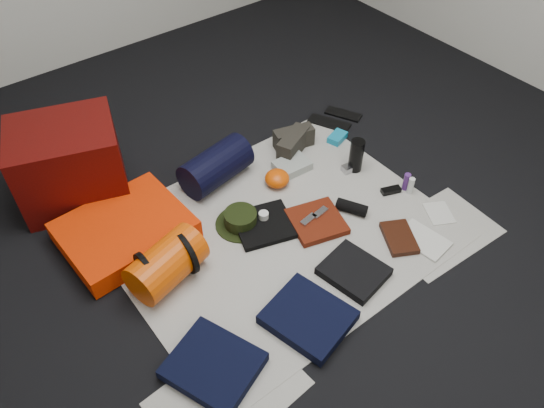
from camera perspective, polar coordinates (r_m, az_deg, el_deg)
floor at (r=2.74m, az=0.86°, el=-3.23°), size 4.50×4.50×0.02m
newspaper_mat at (r=2.73m, az=0.86°, el=-3.04°), size 1.60×1.30×0.01m
newspaper_sheet_front_left at (r=2.26m, az=-4.71°, el=-19.64°), size 0.61×0.44×0.00m
newspaper_sheet_front_right at (r=2.86m, az=17.51°, el=-2.86°), size 0.60×0.43×0.00m
red_cabinet at (r=2.98m, az=-20.96°, el=4.10°), size 0.64×0.59×0.44m
sleeping_pad at (r=2.76m, az=-15.52°, el=-2.75°), size 0.62×0.52×0.11m
stuff_sack at (r=2.51m, az=-11.26°, el=-6.31°), size 0.40×0.30×0.21m
sack_strap_left at (r=2.48m, az=-13.26°, el=-7.34°), size 0.02×0.22×0.22m
sack_strap_right at (r=2.53m, az=-9.31°, el=-5.22°), size 0.02×0.22×0.22m
navy_duffel at (r=2.95m, az=-6.05°, el=4.08°), size 0.43×0.28×0.21m
boonie_brim at (r=2.76m, az=-3.36°, el=-2.13°), size 0.35×0.35×0.01m
boonie_crown at (r=2.74m, az=-3.40°, el=-1.54°), size 0.17×0.17×0.08m
hiking_boot_left at (r=3.15m, az=2.29°, el=6.48°), size 0.27×0.19×0.13m
hiking_boot_right at (r=3.20m, az=2.35°, el=7.13°), size 0.26×0.15×0.12m
flip_flop_left at (r=3.43m, az=6.15°, el=8.62°), size 0.21×0.28×0.01m
flip_flop_right at (r=3.53m, az=7.67°, el=9.57°), size 0.18×0.25×0.01m
trousers_navy_a at (r=2.28m, az=-6.31°, el=-16.88°), size 0.41×0.44×0.05m
trousers_navy_b at (r=2.39m, az=3.92°, el=-12.06°), size 0.38×0.41×0.05m
trousers_charcoal at (r=2.57m, az=8.79°, el=-7.16°), size 0.29×0.32×0.04m
black_tshirt at (r=2.74m, az=-0.85°, el=-2.24°), size 0.36×0.35×0.03m
red_shirt at (r=2.76m, az=4.82°, el=-1.89°), size 0.32×0.32×0.03m
orange_stuff_sack at (r=2.95m, az=0.55°, el=2.77°), size 0.18×0.18×0.09m
first_aid_pouch at (r=3.06m, az=2.16°, el=4.16°), size 0.21×0.16×0.05m
water_bottle at (r=3.05m, az=9.05°, el=5.18°), size 0.09×0.09×0.20m
speaker at (r=2.83m, az=8.57°, el=-0.36°), size 0.13×0.17×0.06m
compact_camera at (r=3.09m, az=8.37°, el=3.88°), size 0.10×0.06×0.04m
cyan_case at (r=3.30m, az=7.05°, el=7.13°), size 0.14×0.11×0.04m
toiletry_purple at (r=3.01m, az=14.25°, el=2.34°), size 0.04×0.04×0.11m
toiletry_clear at (r=3.00m, az=14.70°, el=1.93°), size 0.04×0.04×0.10m
paperback_book at (r=2.76m, az=13.52°, el=-3.55°), size 0.23×0.26×0.03m
map_booklet at (r=2.79m, az=15.95°, el=-3.73°), size 0.20×0.27×0.01m
map_printout at (r=2.95m, az=17.53°, el=-0.93°), size 0.19×0.20×0.01m
sunglasses at (r=2.99m, az=12.67°, el=1.44°), size 0.12×0.08×0.03m
key_cluster at (r=2.27m, az=-3.45°, el=-18.24°), size 0.07×0.07×0.01m
tape_roll at (r=2.74m, az=-0.91°, el=-1.23°), size 0.05×0.05×0.04m
energy_bar_a at (r=2.73m, az=3.94°, el=-1.67°), size 0.10×0.05×0.01m
energy_bar_b at (r=2.77m, az=5.20°, el=-0.93°), size 0.10×0.05×0.01m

